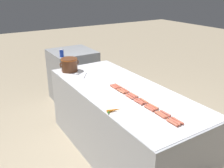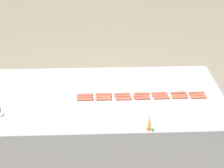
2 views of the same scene
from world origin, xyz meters
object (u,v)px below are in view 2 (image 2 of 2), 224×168
hot_dog_15 (179,93)px  hot_dog_17 (142,94)px  hot_dog_8 (180,95)px  hot_dog_10 (141,96)px  hot_dog_2 (161,98)px  hot_dog_18 (122,94)px  hot_dog_5 (103,99)px  hot_dog_13 (85,97)px  hot_dog_4 (124,99)px  carrot (149,122)px  hot_dog_7 (197,95)px  hot_dog_9 (160,96)px  hot_dog_20 (85,95)px  hot_dog_1 (180,97)px  hot_dog_0 (198,97)px  hot_dog_6 (85,99)px  hot_dog_16 (159,93)px  serving_spoon (6,113)px  hot_dog_11 (123,96)px  hot_dog_12 (104,97)px  hot_dog_14 (197,93)px  hot_dog_19 (103,95)px  hot_dog_3 (142,98)px

hot_dog_15 → hot_dog_17: 0.33m
hot_dog_8 → hot_dog_15: 0.03m
hot_dog_10 → hot_dog_2: bearing=-99.7°
hot_dog_2 → hot_dog_18: same height
hot_dog_5 → hot_dog_13: bearing=78.4°
hot_dog_15 → hot_dog_4: bearing=97.8°
hot_dog_17 → carrot: (-0.38, -0.02, 0.00)m
hot_dog_7 → hot_dog_9: bearing=89.3°
hot_dog_13 → carrot: 0.63m
hot_dog_8 → hot_dog_20: (0.04, 0.84, 0.00)m
hot_dog_1 → hot_dog_18: bearing=82.4°
hot_dog_0 → hot_dog_6: 0.99m
hot_dog_7 → hot_dog_15: size_ratio=1.00×
hot_dog_16 → hot_dog_17: (-0.00, 0.16, 0.00)m
hot_dog_15 → serving_spoon: 1.50m
hot_dog_2 → serving_spoon: (-0.15, 1.31, -0.00)m
hot_dog_0 → hot_dog_8: 0.16m
hot_dog_1 → hot_dog_11: same height
hot_dog_12 → hot_dog_18: size_ratio=1.00×
hot_dog_5 → hot_dog_16: size_ratio=1.00×
hot_dog_13 → hot_dog_17: same height
hot_dog_6 → hot_dog_0: bearing=-90.2°
hot_dog_11 → carrot: 0.40m
hot_dog_2 → hot_dog_16: same height
hot_dog_16 → hot_dog_17: size_ratio=1.00×
hot_dog_4 → hot_dog_9: (0.04, -0.32, 0.00)m
hot_dog_2 → hot_dog_8: same height
hot_dog_4 → hot_dog_12: bearing=78.0°
hot_dog_10 → hot_dog_17: (0.04, -0.01, 0.00)m
hot_dog_20 → hot_dog_0: bearing=-94.0°
hot_dog_14 → hot_dog_8: bearing=101.4°
hot_dog_18 → carrot: 0.43m
hot_dog_12 → hot_dog_16: 0.50m
hot_dog_2 → hot_dog_17: size_ratio=1.00×
hot_dog_1 → hot_dog_19: size_ratio=1.00×
hot_dog_14 → hot_dog_4: bearing=95.7°
hot_dog_18 → hot_dog_15: bearing=-90.4°
carrot → hot_dog_8: bearing=-42.5°
hot_dog_5 → hot_dog_8: same height
hot_dog_16 → hot_dog_13: bearing=92.8°
hot_dog_2 → hot_dog_12: size_ratio=1.00×
hot_dog_2 → hot_dog_6: same height
hot_dog_5 → hot_dog_14: same height
hot_dog_2 → hot_dog_17: (0.07, 0.17, 0.00)m
hot_dog_3 → hot_dog_0: bearing=-90.3°
hot_dog_13 → hot_dog_15: bearing=-87.9°
hot_dog_11 → hot_dog_18: (0.03, 0.00, 0.00)m
hot_dog_7 → hot_dog_4: bearing=92.8°
hot_dog_10 → hot_dog_16: (0.04, -0.17, 0.00)m
hot_dog_0 → hot_dog_18: same height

